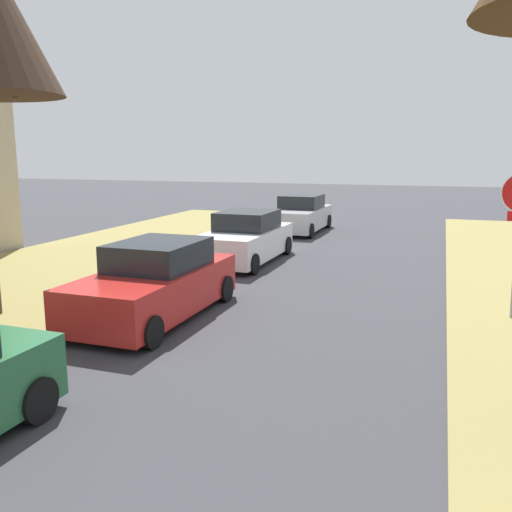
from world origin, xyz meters
The scene contains 3 objects.
parked_sedan_red centered at (-2.14, 10.34, 0.72)m, with size 2.00×4.43×1.57m.
parked_sedan_white centered at (-2.39, 16.52, 0.72)m, with size 2.00×4.43×1.57m.
parked_sedan_silver centered at (-2.39, 23.53, 0.72)m, with size 2.00×4.43×1.57m.
Camera 1 is at (3.37, 0.58, 3.38)m, focal length 38.49 mm.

